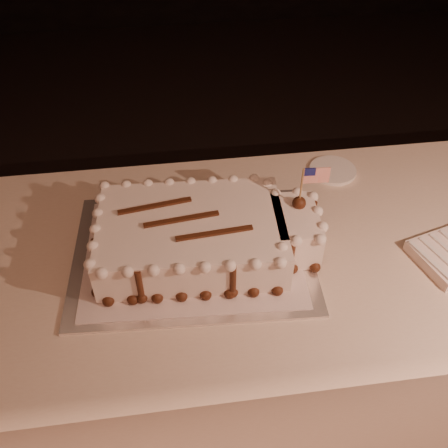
{
  "coord_description": "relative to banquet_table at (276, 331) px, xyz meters",
  "views": [
    {
      "loc": [
        -0.28,
        -0.26,
        1.67
      ],
      "look_at": [
        -0.16,
        0.61,
        0.84
      ],
      "focal_mm": 40.0,
      "sensor_mm": 36.0,
      "label": 1
    }
  ],
  "objects": [
    {
      "name": "sheet_cake",
      "position": [
        -0.21,
        0.01,
        0.44
      ],
      "size": [
        0.58,
        0.35,
        0.22
      ],
      "color": "white",
      "rests_on": "doily"
    },
    {
      "name": "side_plate",
      "position": [
        0.21,
        0.29,
        0.38
      ],
      "size": [
        0.14,
        0.14,
        0.01
      ],
      "primitive_type": "cylinder",
      "color": "white",
      "rests_on": "banquet_table"
    },
    {
      "name": "banquet_table",
      "position": [
        0.0,
        0.0,
        0.0
      ],
      "size": [
        2.4,
        0.8,
        0.75
      ],
      "primitive_type": "cube",
      "color": "beige",
      "rests_on": "ground"
    },
    {
      "name": "doily",
      "position": [
        -0.24,
        0.01,
        0.38
      ],
      "size": [
        0.55,
        0.43,
        0.0
      ],
      "primitive_type": "cube",
      "rotation": [
        0.0,
        0.0,
        -0.06
      ],
      "color": "silver",
      "rests_on": "cake_board"
    },
    {
      "name": "cake_board",
      "position": [
        -0.24,
        0.01,
        0.38
      ],
      "size": [
        0.62,
        0.48,
        0.01
      ],
      "primitive_type": "cube",
      "rotation": [
        0.0,
        0.0,
        -0.06
      ],
      "color": "white",
      "rests_on": "banquet_table"
    }
  ]
}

